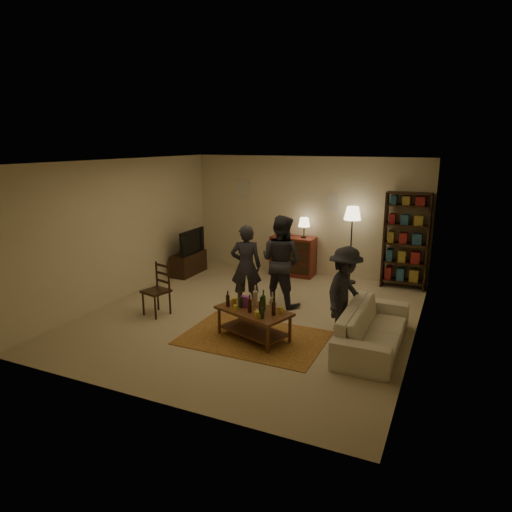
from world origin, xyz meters
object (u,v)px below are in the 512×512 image
Objects in this scene: dresser at (293,255)px; sofa at (373,328)px; bookshelf at (406,240)px; person_left at (246,266)px; floor_lamp at (352,219)px; dining_chair at (158,287)px; tv_stand at (189,258)px; coffee_table at (254,313)px; person_right at (281,261)px; person_by_sofa at (345,292)px.

dresser is 0.65× the size of sofa.
bookshelf is 1.30× the size of person_left.
bookshelf is at bearing 6.72° from floor_lamp.
tv_stand is at bearing 125.01° from dining_chair.
tv_stand is at bearing -166.67° from floor_lamp.
person_left is (-2.53, -2.39, -0.26)m from bookshelf.
coffee_table is 0.65× the size of bookshelf.
sofa is (1.76, 0.46, -0.11)m from coffee_table.
bookshelf is at bearing 63.55° from coffee_table.
tv_stand is 2.43m from dresser.
person_right is 1.73m from person_by_sofa.
person_left is (-0.73, 1.25, 0.36)m from coffee_table.
person_left reaches higher than coffee_table.
coffee_table is 3.72m from floor_lamp.
person_by_sofa reaches higher than sofa.
person_by_sofa is at bearing -78.91° from floor_lamp.
floor_lamp reaches higher than dining_chair.
person_left reaches higher than dresser.
bookshelf is at bearing 0.58° from person_by_sofa.
person_left is at bearing 52.62° from dining_chair.
floor_lamp is at bearing 22.06° from person_by_sofa.
tv_stand is 2.61m from person_left.
sofa is 1.21× the size of person_right.
sofa is at bearing -25.34° from tv_stand.
floor_lamp is at bearing -145.92° from person_left.
person_right reaches higher than dining_chair.
person_left is at bearing 120.23° from coffee_table.
person_left is at bearing -33.18° from tv_stand.
coffee_table is at bearing 128.50° from person_by_sofa.
tv_stand is 2.94m from person_right.
floor_lamp is 2.75m from person_left.
person_left is (-1.43, -2.26, -0.65)m from floor_lamp.
coffee_table is 1.68m from person_right.
bookshelf is at bearing -160.27° from person_left.
floor_lamp reaches higher than person_left.
tv_stand reaches higher than coffee_table.
person_right is (0.45, -1.96, 0.38)m from dresser.
person_left is at bearing 45.67° from person_right.
coffee_table is 1.46m from person_by_sofa.
tv_stand is at bearing 137.34° from coffee_table.
bookshelf is 1.18× the size of person_right.
tv_stand is 5.14m from sofa.
bookshelf reaches higher than dining_chair.
dresser is (1.36, 3.31, -0.02)m from dining_chair.
person_left is (-0.10, -2.32, 0.30)m from dresser.
person_right reaches higher than person_by_sofa.
floor_lamp is 1.08× the size of person_left.
floor_lamp is 0.81× the size of sofa.
floor_lamp reaches higher than dresser.
sofa is 2.32m from person_right.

